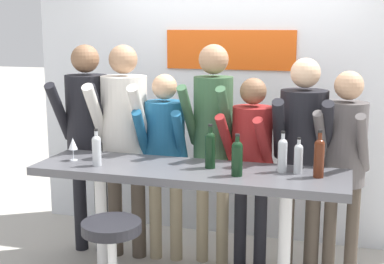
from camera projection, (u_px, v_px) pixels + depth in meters
name	position (u px, v px, depth m)	size (l,w,h in m)	color
back_wall	(229.00, 100.00, 5.05)	(3.88, 0.12, 2.62)	silver
tasting_table	(188.00, 188.00, 3.89)	(2.28, 0.62, 0.99)	#4C4C51
bar_stool	(112.00, 259.00, 3.47)	(0.41, 0.41, 0.76)	silver
person_far_left	(87.00, 125.00, 4.62)	(0.46, 0.59, 1.84)	black
person_left	(124.00, 128.00, 4.51)	(0.49, 0.61, 1.85)	#473D33
person_center_left	(165.00, 147.00, 4.47)	(0.43, 0.53, 1.61)	gray
person_center	(213.00, 128.00, 4.37)	(0.40, 0.55, 1.85)	gray
person_center_right	(251.00, 154.00, 4.22)	(0.44, 0.54, 1.60)	black
person_right	(303.00, 144.00, 4.15)	(0.46, 0.56, 1.76)	#473D33
person_far_right	(345.00, 153.00, 4.05)	(0.43, 0.55, 1.67)	#473D33
wine_bottle_0	(319.00, 156.00, 3.60)	(0.07, 0.07, 0.33)	#4C1E0F
wine_bottle_1	(283.00, 153.00, 3.74)	(0.07, 0.07, 0.29)	#B7BCC1
wine_bottle_2	(237.00, 156.00, 3.64)	(0.08, 0.08, 0.29)	black
wine_bottle_3	(210.00, 148.00, 3.84)	(0.08, 0.08, 0.32)	black
wine_bottle_4	(97.00, 149.00, 3.90)	(0.07, 0.07, 0.28)	#B7BCC1
wine_bottle_5	(298.00, 157.00, 3.70)	(0.06, 0.06, 0.26)	#B7BCC1
wine_glass_0	(73.00, 144.00, 4.06)	(0.07, 0.07, 0.18)	silver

